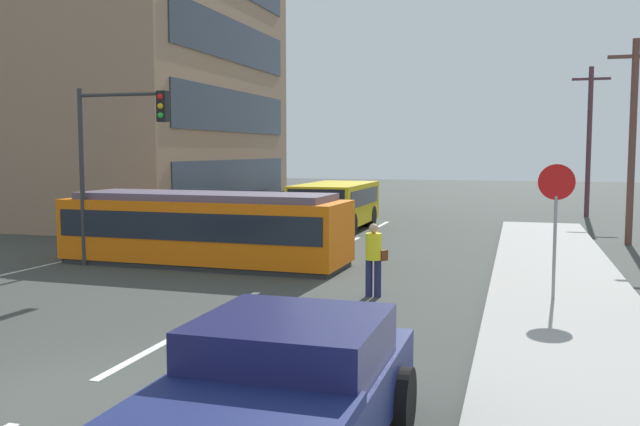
% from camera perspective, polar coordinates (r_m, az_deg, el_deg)
% --- Properties ---
extents(ground_plane, '(120.00, 120.00, 0.00)m').
position_cam_1_polar(ground_plane, '(18.69, -2.12, -4.96)').
color(ground_plane, '#3B3F3A').
extents(sidewalk_curb_right, '(3.20, 36.00, 0.14)m').
position_cam_1_polar(sidewalk_curb_right, '(13.88, 20.14, -8.57)').
color(sidewalk_curb_right, '#A29E99').
rests_on(sidewalk_curb_right, ground).
extents(lane_stripe_1, '(0.16, 2.40, 0.01)m').
position_cam_1_polar(lane_stripe_1, '(11.57, -14.92, -11.52)').
color(lane_stripe_1, silver).
rests_on(lane_stripe_1, ground).
extents(lane_stripe_2, '(0.16, 2.40, 0.01)m').
position_cam_1_polar(lane_stripe_2, '(15.02, -6.96, -7.50)').
color(lane_stripe_2, silver).
rests_on(lane_stripe_2, ground).
extents(lane_stripe_3, '(0.16, 2.40, 0.01)m').
position_cam_1_polar(lane_stripe_3, '(24.90, 2.61, -2.39)').
color(lane_stripe_3, silver).
rests_on(lane_stripe_3, ground).
extents(lane_stripe_4, '(0.16, 2.40, 0.01)m').
position_cam_1_polar(lane_stripe_4, '(30.73, 5.24, -0.95)').
color(lane_stripe_4, silver).
rests_on(lane_stripe_4, ground).
extents(streetcar_tram, '(8.42, 2.81, 2.09)m').
position_cam_1_polar(streetcar_tram, '(20.11, -9.58, -1.19)').
color(streetcar_tram, orange).
rests_on(streetcar_tram, ground).
extents(city_bus, '(2.59, 5.64, 1.94)m').
position_cam_1_polar(city_bus, '(28.33, 1.29, 0.79)').
color(city_bus, gold).
rests_on(city_bus, ground).
extents(pedestrian_crossing, '(0.50, 0.36, 1.67)m').
position_cam_1_polar(pedestrian_crossing, '(15.48, 4.51, -3.56)').
color(pedestrian_crossing, '#21244B').
rests_on(pedestrian_crossing, ground).
extents(pickup_truck_parked, '(2.31, 5.02, 1.55)m').
position_cam_1_polar(pickup_truck_parked, '(7.07, -3.78, -15.53)').
color(pickup_truck_parked, navy).
rests_on(pickup_truck_parked, ground).
extents(parked_sedan_mid, '(1.96, 4.04, 1.19)m').
position_cam_1_polar(parked_sedan_mid, '(24.52, -9.50, -1.12)').
color(parked_sedan_mid, silver).
rests_on(parked_sedan_mid, ground).
extents(parked_sedan_far, '(2.17, 4.38, 1.19)m').
position_cam_1_polar(parked_sedan_far, '(29.97, -5.09, 0.08)').
color(parked_sedan_far, '#AA161C').
rests_on(parked_sedan_far, ground).
extents(parked_sedan_furthest, '(2.01, 4.13, 1.19)m').
position_cam_1_polar(parked_sedan_furthest, '(36.60, -1.51, 1.03)').
color(parked_sedan_furthest, beige).
rests_on(parked_sedan_furthest, ground).
extents(stop_sign, '(0.76, 0.07, 2.88)m').
position_cam_1_polar(stop_sign, '(15.34, 19.07, 0.79)').
color(stop_sign, gray).
rests_on(stop_sign, sidewalk_curb_right).
extents(traffic_light_mast, '(2.83, 0.33, 5.05)m').
position_cam_1_polar(traffic_light_mast, '(20.09, -16.72, 5.69)').
color(traffic_light_mast, '#333333').
rests_on(traffic_light_mast, ground).
extents(utility_pole_mid, '(1.80, 0.24, 7.12)m').
position_cam_1_polar(utility_pole_mid, '(26.17, 24.60, 5.71)').
color(utility_pole_mid, brown).
rests_on(utility_pole_mid, ground).
extents(utility_pole_far, '(1.80, 0.24, 7.42)m').
position_cam_1_polar(utility_pole_far, '(36.62, 21.51, 5.78)').
color(utility_pole_far, '#56333C').
rests_on(utility_pole_far, ground).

